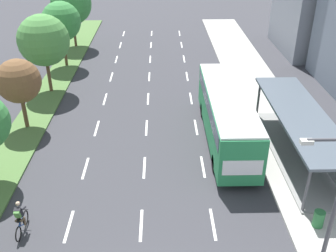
{
  "coord_description": "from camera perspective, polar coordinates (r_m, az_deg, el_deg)",
  "views": [
    {
      "loc": [
        0.99,
        -8.93,
        13.34
      ],
      "look_at": [
        1.48,
        13.16,
        1.2
      ],
      "focal_mm": 41.71,
      "sensor_mm": 36.0,
      "label": 1
    }
  ],
  "objects": [
    {
      "name": "median_tree_farthest",
      "position": [
        44.9,
        -13.97,
        16.93
      ],
      "size": [
        4.33,
        4.33,
        6.78
      ],
      "color": "brown",
      "rests_on": "median_strip"
    },
    {
      "name": "lane_divider_left",
      "position": [
        30.01,
        -9.74,
        1.95
      ],
      "size": [
        0.14,
        46.14,
        0.01
      ],
      "color": "white",
      "rests_on": "ground"
    },
    {
      "name": "trash_bin",
      "position": [
        20.31,
        21.15,
        -12.53
      ],
      "size": [
        0.52,
        0.52,
        0.85
      ],
      "primitive_type": "cylinder",
      "color": "#286B38",
      "rests_on": "sidewalk_right"
    },
    {
      "name": "bus_shelter",
      "position": [
        24.73,
        19.1,
        -0.59
      ],
      "size": [
        2.9,
        11.32,
        2.86
      ],
      "color": "gray",
      "rests_on": "sidewalk_right"
    },
    {
      "name": "cyclist",
      "position": [
        19.92,
        -20.77,
        -12.56
      ],
      "size": [
        0.46,
        1.82,
        1.71
      ],
      "color": "black",
      "rests_on": "ground"
    },
    {
      "name": "bus",
      "position": [
        25.33,
        8.56,
        2.01
      ],
      "size": [
        2.54,
        11.29,
        3.37
      ],
      "color": "#28844C",
      "rests_on": "ground"
    },
    {
      "name": "lane_divider_center",
      "position": [
        29.69,
        -3.04,
        2.04
      ],
      "size": [
        0.14,
        46.14,
        0.01
      ],
      "color": "white",
      "rests_on": "ground"
    },
    {
      "name": "median_strip",
      "position": [
        33.16,
        -17.45,
        3.78
      ],
      "size": [
        2.6,
        52.0,
        0.12
      ],
      "primitive_type": "cube",
      "color": "#4C7038",
      "rests_on": "ground"
    },
    {
      "name": "streetlight",
      "position": [
        16.1,
        22.91,
        -9.84
      ],
      "size": [
        1.91,
        0.24,
        6.5
      ],
      "color": "#4C4C51",
      "rests_on": "sidewalk_right"
    },
    {
      "name": "median_tree_fifth",
      "position": [
        38.95,
        -15.35,
        14.53
      ],
      "size": [
        3.66,
        3.66,
        6.12
      ],
      "color": "brown",
      "rests_on": "median_strip"
    },
    {
      "name": "lane_divider_right",
      "position": [
        29.77,
        3.71,
        2.11
      ],
      "size": [
        0.14,
        46.14,
        0.01
      ],
      "color": "white",
      "rests_on": "ground"
    },
    {
      "name": "sidewalk_right",
      "position": [
        32.88,
        13.44,
        4.16
      ],
      "size": [
        4.5,
        52.0,
        0.15
      ],
      "primitive_type": "cube",
      "color": "#ADAAA3",
      "rests_on": "ground"
    },
    {
      "name": "median_tree_third",
      "position": [
        27.8,
        -21.0,
        6.13
      ],
      "size": [
        2.97,
        2.97,
        4.9
      ],
      "color": "brown",
      "rests_on": "median_strip"
    },
    {
      "name": "median_tree_fourth",
      "position": [
        33.1,
        -17.73,
        11.82
      ],
      "size": [
        4.1,
        4.1,
        6.36
      ],
      "color": "brown",
      "rests_on": "median_strip"
    }
  ]
}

